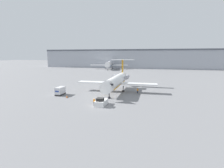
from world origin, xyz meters
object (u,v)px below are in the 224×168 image
(airplane_main, at_px, (116,81))
(worker_by_wing, at_px, (138,91))
(pushback_tug, at_px, (101,102))
(airplane_parked_far_left, at_px, (109,64))
(luggage_cart, at_px, (60,91))
(worker_near_tug, at_px, (94,102))
(traffic_cone_left, at_px, (67,97))

(airplane_main, distance_m, worker_by_wing, 7.38)
(pushback_tug, height_order, airplane_parked_far_left, airplane_parked_far_left)
(airplane_main, relative_size, luggage_cart, 7.20)
(luggage_cart, distance_m, worker_near_tug, 15.19)
(luggage_cart, relative_size, worker_near_tug, 2.14)
(luggage_cart, height_order, worker_near_tug, luggage_cart)
(luggage_cart, bearing_deg, airplane_parked_far_left, 96.65)
(luggage_cart, xyz_separation_m, airplane_parked_far_left, (-10.97, 94.06, 3.00))
(luggage_cart, xyz_separation_m, worker_near_tug, (13.25, -7.41, -0.33))
(traffic_cone_left, xyz_separation_m, airplane_parked_far_left, (-14.47, 96.57, 3.88))
(worker_by_wing, xyz_separation_m, traffic_cone_left, (-18.22, -10.44, -0.56))
(airplane_main, distance_m, worker_near_tug, 16.29)
(airplane_main, height_order, airplane_parked_far_left, airplane_parked_far_left)
(pushback_tug, height_order, luggage_cart, luggage_cart)
(worker_near_tug, distance_m, traffic_cone_left, 10.93)
(worker_by_wing, relative_size, airplane_parked_far_left, 0.05)
(pushback_tug, bearing_deg, traffic_cone_left, 158.07)
(worker_by_wing, bearing_deg, worker_near_tug, -118.91)
(airplane_main, bearing_deg, worker_near_tug, -95.75)
(traffic_cone_left, bearing_deg, worker_by_wing, 29.80)
(worker_near_tug, height_order, airplane_parked_far_left, airplane_parked_far_left)
(worker_near_tug, height_order, traffic_cone_left, worker_near_tug)
(worker_near_tug, relative_size, airplane_parked_far_left, 0.05)
(airplane_main, relative_size, traffic_cone_left, 38.97)
(pushback_tug, height_order, worker_by_wing, pushback_tug)
(luggage_cart, bearing_deg, worker_by_wing, 20.03)
(worker_by_wing, distance_m, traffic_cone_left, 21.01)
(pushback_tug, xyz_separation_m, traffic_cone_left, (-11.38, 4.58, -0.43))
(worker_near_tug, xyz_separation_m, airplane_parked_far_left, (-24.22, 101.47, 3.33))
(pushback_tug, distance_m, traffic_cone_left, 12.28)
(worker_near_tug, bearing_deg, airplane_main, 84.25)
(pushback_tug, bearing_deg, worker_by_wing, 65.50)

